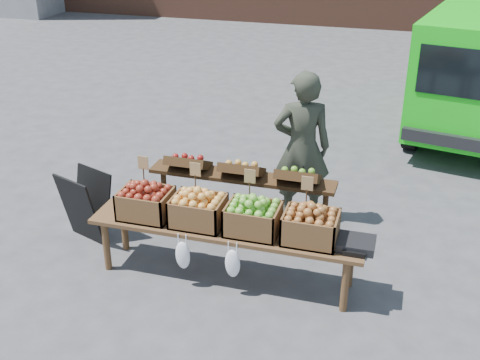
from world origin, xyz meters
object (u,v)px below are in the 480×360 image
(back_table, at_px, (242,199))
(crate_red_apples, at_px, (253,219))
(weighing_scale, at_px, (356,244))
(vendor, at_px, (302,148))
(display_bench, at_px, (226,253))
(crate_green_apples, at_px, (311,227))
(chalkboard_sign, at_px, (86,206))
(crate_russet_pears, at_px, (198,211))
(crate_golden_apples, at_px, (146,204))

(back_table, bearing_deg, crate_red_apples, -65.95)
(weighing_scale, bearing_deg, vendor, 119.32)
(display_bench, relative_size, crate_green_apples, 5.40)
(chalkboard_sign, bearing_deg, display_bench, 10.73)
(crate_russet_pears, xyz_separation_m, crate_red_apples, (0.55, 0.00, 0.00))
(crate_golden_apples, bearing_deg, chalkboard_sign, 161.73)
(chalkboard_sign, xyz_separation_m, weighing_scale, (2.94, -0.29, 0.21))
(vendor, xyz_separation_m, back_table, (-0.50, -0.69, -0.37))
(vendor, bearing_deg, crate_green_apples, 88.54)
(crate_golden_apples, bearing_deg, back_table, 42.76)
(back_table, height_order, crate_golden_apples, back_table)
(back_table, bearing_deg, crate_golden_apples, -137.24)
(back_table, xyz_separation_m, crate_golden_apples, (-0.78, -0.72, 0.19))
(chalkboard_sign, xyz_separation_m, back_table, (1.64, 0.43, 0.12))
(back_table, distance_m, crate_golden_apples, 1.08)
(crate_green_apples, height_order, weighing_scale, crate_green_apples)
(back_table, bearing_deg, display_bench, -86.32)
(vendor, height_order, weighing_scale, vendor)
(vendor, distance_m, crate_green_apples, 1.47)
(chalkboard_sign, height_order, crate_russet_pears, crate_russet_pears)
(crate_russet_pears, distance_m, crate_green_apples, 1.10)
(vendor, height_order, crate_green_apples, vendor)
(vendor, xyz_separation_m, weighing_scale, (0.79, -1.41, -0.28))
(vendor, distance_m, crate_russet_pears, 1.60)
(chalkboard_sign, height_order, display_bench, chalkboard_sign)
(display_bench, height_order, crate_russet_pears, crate_russet_pears)
(crate_russet_pears, xyz_separation_m, weighing_scale, (1.53, 0.00, -0.10))
(crate_red_apples, distance_m, weighing_scale, 0.98)
(vendor, bearing_deg, weighing_scale, 103.29)
(chalkboard_sign, height_order, crate_red_apples, crate_red_apples)
(crate_green_apples, bearing_deg, chalkboard_sign, 173.52)
(vendor, height_order, crate_russet_pears, vendor)
(crate_golden_apples, xyz_separation_m, crate_red_apples, (1.10, 0.00, 0.00))
(chalkboard_sign, xyz_separation_m, crate_golden_apples, (0.87, -0.29, 0.31))
(crate_green_apples, bearing_deg, back_table, 140.43)
(chalkboard_sign, relative_size, display_bench, 0.30)
(vendor, xyz_separation_m, crate_golden_apples, (-1.28, -1.41, -0.18))
(chalkboard_sign, bearing_deg, crate_red_apples, 12.05)
(weighing_scale, bearing_deg, crate_golden_apples, 180.00)
(crate_golden_apples, relative_size, crate_red_apples, 1.00)
(vendor, relative_size, crate_green_apples, 3.57)
(display_bench, xyz_separation_m, crate_golden_apples, (-0.82, 0.00, 0.42))
(crate_golden_apples, bearing_deg, crate_russet_pears, 0.00)
(display_bench, distance_m, crate_russet_pears, 0.51)
(chalkboard_sign, bearing_deg, crate_russet_pears, 8.91)
(crate_golden_apples, xyz_separation_m, weighing_scale, (2.08, 0.00, -0.10))
(display_bench, bearing_deg, crate_russet_pears, 180.00)
(chalkboard_sign, xyz_separation_m, crate_green_apples, (2.52, -0.29, 0.31))
(vendor, bearing_deg, crate_red_apples, 66.54)
(display_bench, height_order, crate_green_apples, crate_green_apples)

